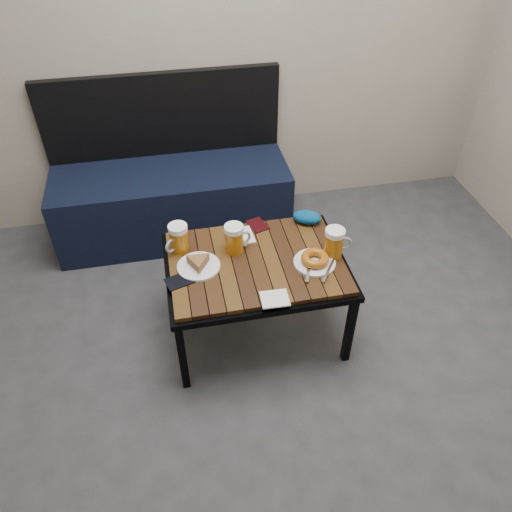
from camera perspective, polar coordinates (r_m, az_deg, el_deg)
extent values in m
plane|color=#2D2D30|center=(2.18, -2.26, -25.78)|extent=(4.00, 4.00, 0.00)
cube|color=black|center=(3.15, -9.38, 6.02)|extent=(1.40, 0.50, 0.45)
cube|color=black|center=(3.11, -10.69, 15.59)|extent=(1.40, 0.05, 0.50)
cube|color=black|center=(2.28, -8.39, -11.36)|extent=(0.04, 0.03, 0.42)
cube|color=black|center=(2.40, 10.63, -8.34)|extent=(0.03, 0.03, 0.42)
cube|color=black|center=(2.67, -9.46, -1.91)|extent=(0.04, 0.04, 0.42)
cube|color=black|center=(2.77, 6.78, 0.26)|extent=(0.03, 0.04, 0.42)
cube|color=black|center=(2.33, 0.00, -1.20)|extent=(0.84, 0.62, 0.03)
cube|color=#39210D|center=(2.32, 0.00, -0.73)|extent=(0.80, 0.58, 0.02)
cylinder|color=#A8600D|center=(2.36, -8.77, 1.79)|extent=(0.12, 0.12, 0.12)
cylinder|color=white|center=(2.31, -8.95, 3.17)|extent=(0.09, 0.09, 0.03)
torus|color=#8C999E|center=(2.33, -9.64, 1.18)|extent=(0.06, 0.06, 0.07)
cylinder|color=#A8600D|center=(2.33, -2.51, 1.75)|extent=(0.11, 0.11, 0.12)
cylinder|color=white|center=(2.28, -2.56, 3.15)|extent=(0.09, 0.09, 0.03)
torus|color=#8C999E|center=(2.34, -1.40, 2.11)|extent=(0.07, 0.03, 0.07)
cylinder|color=#A8600D|center=(2.33, 8.86, 1.27)|extent=(0.09, 0.09, 0.12)
cylinder|color=white|center=(2.28, 9.04, 2.68)|extent=(0.09, 0.09, 0.03)
torus|color=#8C999E|center=(2.34, 10.04, 1.40)|extent=(0.07, 0.02, 0.07)
cylinder|color=white|center=(2.28, -6.57, -1.19)|extent=(0.20, 0.20, 0.01)
cylinder|color=white|center=(2.30, 6.70, -0.75)|extent=(0.19, 0.19, 0.01)
torus|color=#8C460C|center=(2.29, 6.75, -0.25)|extent=(0.13, 0.13, 0.04)
cube|color=#A5A8AD|center=(2.28, 8.44, -1.32)|extent=(0.13, 0.17, 0.00)
cube|color=#A5A8AD|center=(2.25, 6.00, -1.67)|extent=(0.07, 0.14, 0.00)
cube|color=white|center=(2.44, -1.88, 2.26)|extent=(0.14, 0.14, 0.01)
cube|color=#A5A8AD|center=(2.44, -1.88, 2.37)|extent=(0.04, 0.18, 0.00)
cube|color=white|center=(2.13, 2.16, -4.91)|extent=(0.12, 0.10, 0.01)
cube|color=black|center=(2.23, -8.76, -2.83)|extent=(0.14, 0.12, 0.01)
cube|color=black|center=(2.51, 0.20, 3.57)|extent=(0.11, 0.13, 0.01)
ellipsoid|color=navy|center=(2.53, 5.85, 4.44)|extent=(0.17, 0.14, 0.06)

